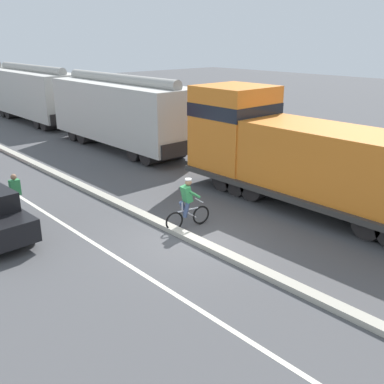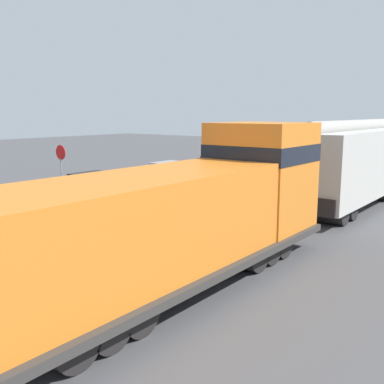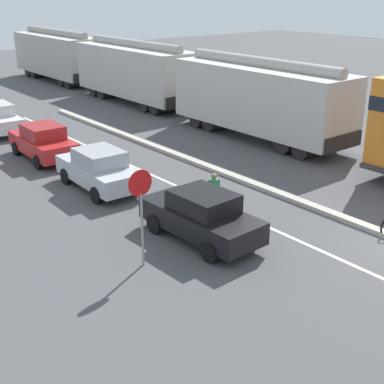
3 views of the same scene
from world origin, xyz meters
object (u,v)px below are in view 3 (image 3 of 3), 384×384
(hopper_car_lead, at_px, (260,99))
(stop_sign, at_px, (141,199))
(hopper_car_middle, at_px, (135,72))
(pedestrian_by_cars, at_px, (214,195))
(hopper_car_trailing, at_px, (57,55))
(parked_car_black, at_px, (201,216))
(parked_car_silver, at_px, (99,169))
(parked_car_red, at_px, (43,142))

(hopper_car_lead, relative_size, stop_sign, 3.68)
(hopper_car_middle, distance_m, pedestrian_by_cars, 19.83)
(hopper_car_trailing, bearing_deg, pedestrian_by_cars, -106.23)
(hopper_car_middle, height_order, parked_car_black, hopper_car_middle)
(parked_car_black, bearing_deg, stop_sign, -174.89)
(parked_car_silver, height_order, pedestrian_by_cars, same)
(stop_sign, bearing_deg, parked_car_black, 5.11)
(hopper_car_lead, height_order, parked_car_silver, hopper_car_lead)
(hopper_car_middle, relative_size, parked_car_red, 2.50)
(hopper_car_middle, bearing_deg, hopper_car_trailing, 90.00)
(parked_car_red, distance_m, pedestrian_by_cars, 10.12)
(hopper_car_lead, bearing_deg, stop_sign, -148.80)
(parked_car_black, relative_size, parked_car_silver, 1.00)
(parked_car_black, height_order, pedestrian_by_cars, same)
(parked_car_black, distance_m, parked_car_red, 11.00)
(parked_car_silver, relative_size, parked_car_red, 1.00)
(parked_car_black, xyz_separation_m, stop_sign, (-2.35, -0.21, 1.21))
(hopper_car_trailing, relative_size, stop_sign, 3.68)
(hopper_car_lead, distance_m, hopper_car_middle, 11.60)
(stop_sign, bearing_deg, pedestrian_by_cars, 18.03)
(parked_car_black, bearing_deg, hopper_car_middle, 62.11)
(hopper_car_lead, distance_m, stop_sign, 14.42)
(hopper_car_trailing, bearing_deg, parked_car_silver, -112.60)
(parked_car_silver, distance_m, stop_sign, 6.64)
(hopper_car_middle, xyz_separation_m, stop_sign, (-12.33, -19.07, -0.05))
(parked_car_black, bearing_deg, parked_car_silver, 92.07)
(parked_car_silver, height_order, parked_car_red, same)
(hopper_car_lead, bearing_deg, parked_car_red, 159.89)
(parked_car_black, relative_size, parked_car_red, 1.01)
(parked_car_silver, distance_m, pedestrian_by_cars, 5.21)
(hopper_car_lead, relative_size, parked_car_black, 2.48)
(hopper_car_middle, distance_m, hopper_car_trailing, 11.60)
(hopper_car_trailing, bearing_deg, parked_car_red, -117.74)
(parked_car_silver, bearing_deg, parked_car_red, 90.37)
(hopper_car_middle, bearing_deg, stop_sign, -122.89)
(parked_car_red, bearing_deg, stop_sign, -100.62)
(hopper_car_lead, xyz_separation_m, hopper_car_middle, (0.00, 11.60, 0.00))
(hopper_car_lead, xyz_separation_m, pedestrian_by_cars, (-8.57, -6.24, -1.23))
(hopper_car_trailing, relative_size, parked_car_red, 2.50)
(hopper_car_middle, height_order, parked_car_silver, hopper_car_middle)
(parked_car_black, xyz_separation_m, parked_car_silver, (-0.22, 5.96, 0.00))
(hopper_car_middle, xyz_separation_m, parked_car_black, (-9.98, -18.86, -1.26))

